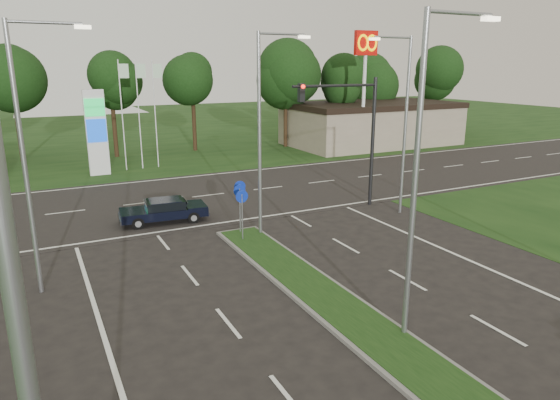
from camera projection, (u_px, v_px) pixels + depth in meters
name	position (u px, v px, depth m)	size (l,w,h in m)	color
verge_far	(110.00, 135.00, 56.37)	(160.00, 50.00, 0.02)	black
cross_road	(192.00, 197.00, 29.66)	(160.00, 12.00, 0.02)	black
median_kerb	(432.00, 379.00, 12.42)	(2.00, 26.00, 0.12)	slate
commercial_building	(371.00, 124.00, 49.04)	(16.00, 9.00, 4.00)	gray
streetlight_median_near	(422.00, 164.00, 13.26)	(2.53, 0.22, 9.00)	gray
streetlight_median_far	(263.00, 125.00, 21.88)	(2.53, 0.22, 9.00)	gray
streetlight_left_near	(57.00, 390.00, 4.05)	(2.53, 0.22, 9.00)	gray
streetlight_left_far	(29.00, 146.00, 16.11)	(2.53, 0.22, 9.00)	gray
streetlight_right_far	(403.00, 117.00, 25.27)	(2.53, 0.22, 9.00)	gray
traffic_signal	(354.00, 123.00, 26.40)	(5.10, 0.42, 7.00)	black
median_signs	(240.00, 199.00, 22.67)	(1.16, 1.76, 2.38)	gray
gas_pylon	(99.00, 130.00, 34.97)	(5.80, 1.26, 8.00)	silver
mcdonalds_sign	(365.00, 60.00, 42.27)	(2.20, 0.47, 10.40)	silver
treeline_far	(133.00, 75.00, 41.64)	(6.00, 6.00, 9.90)	black
navy_sedan	(164.00, 210.00, 24.89)	(4.32, 2.11, 1.15)	black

